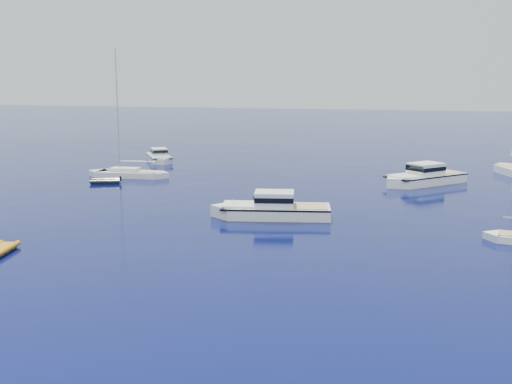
% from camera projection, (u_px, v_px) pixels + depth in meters
% --- Properties ---
extents(ground, '(400.00, 400.00, 0.00)m').
position_uv_depth(ground, '(140.00, 349.00, 26.37)').
color(ground, '#070F49').
rests_on(ground, ground).
extents(motor_cruiser_centre, '(11.12, 5.21, 2.81)m').
position_uv_depth(motor_cruiser_centre, '(272.00, 217.00, 51.07)').
color(motor_cruiser_centre, silver).
rests_on(motor_cruiser_centre, ground).
extents(motor_cruiser_distant, '(10.31, 10.48, 2.96)m').
position_uv_depth(motor_cruiser_distant, '(423.00, 184.00, 66.96)').
color(motor_cruiser_distant, white).
rests_on(motor_cruiser_distant, ground).
extents(motor_cruiser_horizon, '(6.93, 8.89, 2.31)m').
position_uv_depth(motor_cruiser_horizon, '(159.00, 161.00, 85.01)').
color(motor_cruiser_horizon, silver).
rests_on(motor_cruiser_horizon, ground).
extents(sailboat_far_l, '(10.53, 3.33, 15.26)m').
position_uv_depth(sailboat_far_l, '(129.00, 177.00, 71.64)').
color(sailboat_far_l, silver).
rests_on(sailboat_far_l, ground).
extents(tender_grey_far, '(3.78, 2.93, 0.95)m').
position_uv_depth(tender_grey_far, '(105.00, 183.00, 67.39)').
color(tender_grey_far, black).
rests_on(tender_grey_far, ground).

